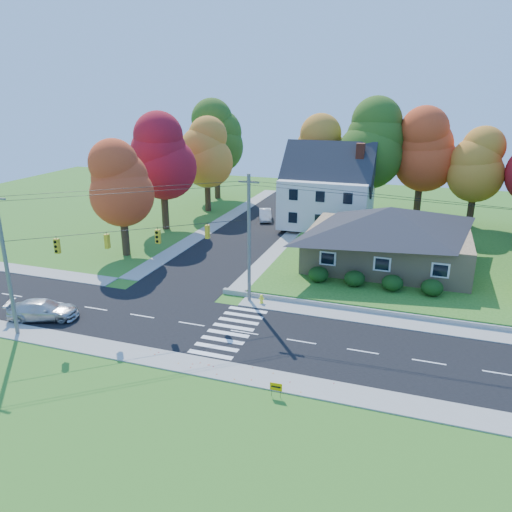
{
  "coord_description": "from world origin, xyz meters",
  "views": [
    {
      "loc": [
        10.66,
        -28.72,
        15.88
      ],
      "look_at": [
        -1.9,
        8.0,
        2.78
      ],
      "focal_mm": 35.0,
      "sensor_mm": 36.0,
      "label": 1
    }
  ],
  "objects": [
    {
      "name": "ground",
      "position": [
        0.0,
        0.0,
        0.0
      ],
      "size": [
        120.0,
        120.0,
        0.0
      ],
      "primitive_type": "plane",
      "color": "#3D7923"
    },
    {
      "name": "road_main",
      "position": [
        0.0,
        0.0,
        0.01
      ],
      "size": [
        90.0,
        8.0,
        0.02
      ],
      "primitive_type": "cube",
      "color": "black",
      "rests_on": "ground"
    },
    {
      "name": "road_cross",
      "position": [
        -8.0,
        26.0,
        0.01
      ],
      "size": [
        8.0,
        44.0,
        0.02
      ],
      "primitive_type": "cube",
      "color": "black",
      "rests_on": "ground"
    },
    {
      "name": "sidewalk_north",
      "position": [
        0.0,
        5.0,
        0.04
      ],
      "size": [
        90.0,
        2.0,
        0.08
      ],
      "primitive_type": "cube",
      "color": "#9C9A90",
      "rests_on": "ground"
    },
    {
      "name": "sidewalk_south",
      "position": [
        0.0,
        -5.0,
        0.04
      ],
      "size": [
        90.0,
        2.0,
        0.08
      ],
      "primitive_type": "cube",
      "color": "#9C9A90",
      "rests_on": "ground"
    },
    {
      "name": "lawn",
      "position": [
        13.0,
        21.0,
        0.25
      ],
      "size": [
        30.0,
        30.0,
        0.5
      ],
      "primitive_type": "cube",
      "color": "#3D7923",
      "rests_on": "ground"
    },
    {
      "name": "ranch_house",
      "position": [
        8.0,
        16.0,
        3.27
      ],
      "size": [
        14.6,
        10.6,
        5.4
      ],
      "color": "tan",
      "rests_on": "lawn"
    },
    {
      "name": "colonial_house",
      "position": [
        0.04,
        28.0,
        4.58
      ],
      "size": [
        10.4,
        8.4,
        9.6
      ],
      "color": "silver",
      "rests_on": "lawn"
    },
    {
      "name": "hedge_row",
      "position": [
        7.5,
        9.8,
        1.14
      ],
      "size": [
        10.7,
        1.7,
        1.27
      ],
      "color": "#163A10",
      "rests_on": "lawn"
    },
    {
      "name": "traffic_infrastructure",
      "position": [
        -0.15,
        1.35,
        5.15
      ],
      "size": [
        38.1,
        10.66,
        10.0
      ],
      "color": "#666059",
      "rests_on": "ground"
    },
    {
      "name": "tree_lot_0",
      "position": [
        -2.0,
        34.0,
        8.31
      ],
      "size": [
        6.72,
        6.72,
        12.51
      ],
      "color": "#3F2A19",
      "rests_on": "lawn"
    },
    {
      "name": "tree_lot_1",
      "position": [
        4.0,
        33.0,
        9.61
      ],
      "size": [
        7.84,
        7.84,
        14.6
      ],
      "color": "#3F2A19",
      "rests_on": "lawn"
    },
    {
      "name": "tree_lot_2",
      "position": [
        10.0,
        34.0,
        8.96
      ],
      "size": [
        7.28,
        7.28,
        13.56
      ],
      "color": "#3F2A19",
      "rests_on": "lawn"
    },
    {
      "name": "tree_lot_3",
      "position": [
        16.0,
        33.0,
        7.65
      ],
      "size": [
        6.16,
        6.16,
        11.47
      ],
      "color": "#3F2A19",
      "rests_on": "lawn"
    },
    {
      "name": "tree_west_0",
      "position": [
        -17.0,
        12.0,
        7.15
      ],
      "size": [
        6.16,
        6.16,
        11.47
      ],
      "color": "#3F2A19",
      "rests_on": "ground"
    },
    {
      "name": "tree_west_1",
      "position": [
        -18.0,
        22.0,
        8.46
      ],
      "size": [
        7.28,
        7.28,
        13.56
      ],
      "color": "#3F2A19",
      "rests_on": "ground"
    },
    {
      "name": "tree_west_2",
      "position": [
        -17.0,
        32.0,
        7.81
      ],
      "size": [
        6.72,
        6.72,
        12.51
      ],
      "color": "#3F2A19",
      "rests_on": "ground"
    },
    {
      "name": "tree_west_3",
      "position": [
        -19.0,
        40.0,
        9.11
      ],
      "size": [
        7.84,
        7.84,
        14.6
      ],
      "color": "#3F2A19",
      "rests_on": "ground"
    },
    {
      "name": "silver_sedan",
      "position": [
        -14.46,
        -2.7,
        0.73
      ],
      "size": [
        5.32,
        3.58,
        1.43
      ],
      "primitive_type": "imported",
      "rotation": [
        0.0,
        0.0,
        1.92
      ],
      "color": "#BDBDBD",
      "rests_on": "road_main"
    },
    {
      "name": "white_car",
      "position": [
        -8.06,
        29.6,
        0.71
      ],
      "size": [
        2.77,
        4.45,
        1.38
      ],
      "primitive_type": "imported",
      "rotation": [
        0.0,
        0.0,
        0.34
      ],
      "color": "silver",
      "rests_on": "road_cross"
    },
    {
      "name": "fire_hydrant",
      "position": [
        -0.41,
        4.96,
        0.37
      ],
      "size": [
        0.44,
        0.34,
        0.77
      ],
      "color": "yellow",
      "rests_on": "ground"
    },
    {
      "name": "yard_sign",
      "position": [
        4.19,
        -6.45,
        0.61
      ],
      "size": [
        0.68,
        0.04,
        0.85
      ],
      "color": "black",
      "rests_on": "ground"
    }
  ]
}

